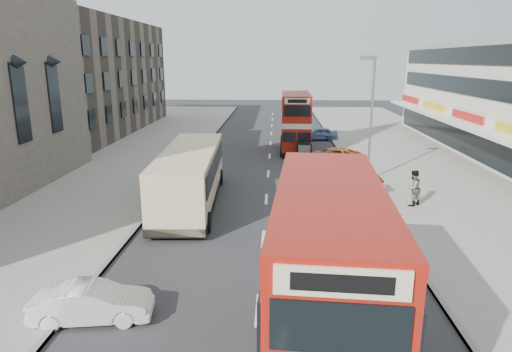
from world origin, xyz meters
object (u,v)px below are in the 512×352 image
(pedestrian_near, at_px, (413,188))
(cyclist, at_px, (330,169))
(street_lamp, at_px, (371,110))
(coach, at_px, (190,175))
(bus_main, at_px, (327,288))
(car_right_c, at_px, (319,134))
(bus_second, at_px, (296,122))
(car_left_front, at_px, (92,303))
(car_right_b, at_px, (332,156))
(car_right_a, at_px, (346,187))

(pedestrian_near, height_order, cyclist, pedestrian_near)
(street_lamp, height_order, coach, street_lamp)
(bus_main, height_order, car_right_c, bus_main)
(bus_second, relative_size, coach, 0.80)
(bus_second, bearing_deg, car_left_front, 75.81)
(car_right_b, bearing_deg, cyclist, -3.86)
(bus_main, height_order, car_left_front, bus_main)
(street_lamp, xyz_separation_m, bus_main, (-4.72, -19.22, -2.19))
(street_lamp, height_order, car_left_front, street_lamp)
(car_right_a, bearing_deg, street_lamp, 148.38)
(bus_second, relative_size, car_right_c, 2.37)
(bus_second, height_order, pedestrian_near, bus_second)
(bus_second, bearing_deg, car_right_a, 100.87)
(pedestrian_near, bearing_deg, car_right_c, -117.68)
(car_right_a, bearing_deg, car_left_front, -37.84)
(street_lamp, distance_m, car_right_c, 16.66)
(bus_second, relative_size, car_left_front, 2.43)
(street_lamp, height_order, bus_main, street_lamp)
(street_lamp, relative_size, bus_main, 0.89)
(pedestrian_near, xyz_separation_m, cyclist, (-3.84, 5.83, -0.44))
(car_right_b, xyz_separation_m, car_right_c, (-0.08, 10.69, 0.01))
(car_right_b, bearing_deg, car_right_c, -174.51)
(car_right_b, bearing_deg, car_right_a, 3.68)
(car_right_a, bearing_deg, coach, -79.60)
(bus_main, height_order, bus_second, bus_main)
(car_left_front, height_order, car_right_b, car_right_b)
(bus_second, xyz_separation_m, car_left_front, (-7.35, -27.48, -1.97))
(bus_second, height_order, car_right_b, bus_second)
(bus_second, height_order, cyclist, bus_second)
(bus_main, distance_m, coach, 15.31)
(car_left_front, relative_size, pedestrian_near, 1.82)
(car_right_a, distance_m, pedestrian_near, 3.91)
(bus_main, xyz_separation_m, car_left_front, (-6.91, 2.42, -1.99))
(street_lamp, distance_m, car_right_a, 5.58)
(car_left_front, relative_size, cyclist, 1.70)
(bus_second, relative_size, car_right_a, 2.17)
(street_lamp, distance_m, coach, 12.28)
(car_right_a, relative_size, cyclist, 1.90)
(street_lamp, distance_m, pedestrian_near, 6.54)
(bus_main, bearing_deg, car_right_a, -96.16)
(bus_main, relative_size, car_left_front, 2.49)
(bus_main, relative_size, car_right_a, 2.22)
(cyclist, bearing_deg, car_right_c, 82.94)
(bus_main, relative_size, car_right_b, 1.99)
(car_right_b, distance_m, car_right_c, 10.69)
(street_lamp, relative_size, bus_second, 0.91)
(bus_second, bearing_deg, car_right_c, -114.97)
(bus_second, distance_m, pedestrian_near, 16.98)
(street_lamp, relative_size, pedestrian_near, 4.05)
(car_right_c, bearing_deg, bus_second, -27.68)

